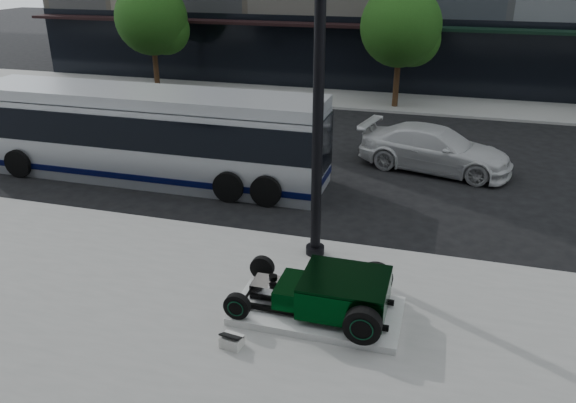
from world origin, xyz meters
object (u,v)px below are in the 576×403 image
(lamppost, at_px, (318,102))
(white_sedan, at_px, (435,149))
(transit_bus, at_px, (147,134))
(hot_rod, at_px, (334,292))

(lamppost, bearing_deg, white_sedan, 71.18)
(transit_bus, xyz_separation_m, white_sedan, (9.24, 3.34, -0.73))
(hot_rod, relative_size, white_sedan, 0.62)
(hot_rod, height_order, white_sedan, white_sedan)
(lamppost, distance_m, white_sedan, 8.37)
(hot_rod, bearing_deg, transit_bus, 139.96)
(hot_rod, xyz_separation_m, lamppost, (-0.99, 2.49, 3.23))
(hot_rod, height_order, transit_bus, transit_bus)
(hot_rod, distance_m, lamppost, 4.19)
(hot_rod, height_order, lamppost, lamppost)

